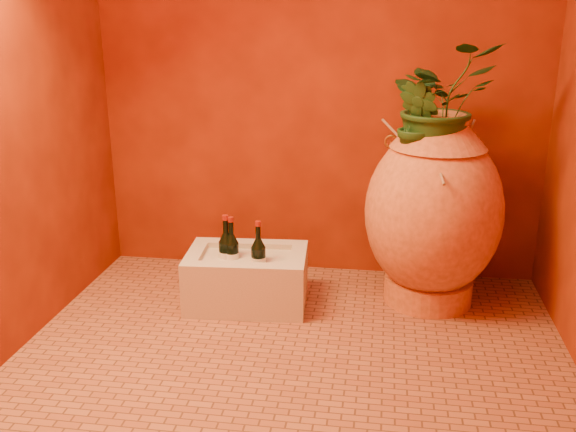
% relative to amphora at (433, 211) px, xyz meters
% --- Properties ---
extents(floor, '(2.50, 2.50, 0.00)m').
position_rel_amphora_xyz_m(floor, '(-0.64, -0.64, -0.50)').
color(floor, brown).
rests_on(floor, ground).
extents(wall_back, '(2.50, 0.02, 2.50)m').
position_rel_amphora_xyz_m(wall_back, '(-0.64, 0.36, 0.75)').
color(wall_back, '#5F1805').
rests_on(wall_back, ground).
extents(wall_left, '(0.02, 2.00, 2.50)m').
position_rel_amphora_xyz_m(wall_left, '(-1.89, -0.64, 0.75)').
color(wall_left, '#5F1805').
rests_on(wall_left, ground).
extents(amphora, '(0.90, 0.90, 1.01)m').
position_rel_amphora_xyz_m(amphora, '(0.00, 0.00, 0.00)').
color(amphora, orange).
rests_on(amphora, floor).
extents(stone_basin, '(0.65, 0.46, 0.29)m').
position_rel_amphora_xyz_m(stone_basin, '(-0.95, -0.18, -0.36)').
color(stone_basin, beige).
rests_on(stone_basin, floor).
extents(wine_bottle_a, '(0.08, 0.08, 0.32)m').
position_rel_amphora_xyz_m(wine_bottle_a, '(-1.02, -0.19, -0.23)').
color(wine_bottle_a, black).
rests_on(wine_bottle_a, stone_basin).
extents(wine_bottle_b, '(0.08, 0.08, 0.32)m').
position_rel_amphora_xyz_m(wine_bottle_b, '(-0.87, -0.23, -0.23)').
color(wine_bottle_b, black).
rests_on(wine_bottle_b, stone_basin).
extents(wine_bottle_c, '(0.08, 0.08, 0.33)m').
position_rel_amphora_xyz_m(wine_bottle_c, '(-1.05, -0.19, -0.22)').
color(wine_bottle_c, black).
rests_on(wine_bottle_c, stone_basin).
extents(wall_tap, '(0.07, 0.16, 0.17)m').
position_rel_amphora_xyz_m(wall_tap, '(-0.23, 0.27, 0.26)').
color(wall_tap, '#B48529').
rests_on(wall_tap, wall_back).
extents(plant_main, '(0.68, 0.66, 0.58)m').
position_rel_amphora_xyz_m(plant_main, '(-0.01, 0.01, 0.56)').
color(plant_main, '#1A3F16').
rests_on(plant_main, amphora).
extents(plant_side, '(0.27, 0.30, 0.43)m').
position_rel_amphora_xyz_m(plant_side, '(-0.10, -0.09, 0.46)').
color(plant_side, '#1A3F16').
rests_on(plant_side, amphora).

